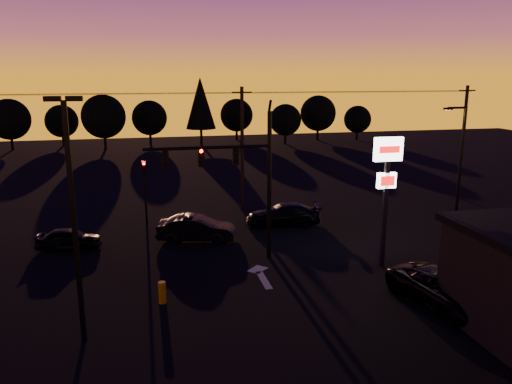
{
  "coord_description": "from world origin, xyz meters",
  "views": [
    {
      "loc": [
        -4.89,
        -21.17,
        9.87
      ],
      "look_at": [
        1.0,
        5.0,
        3.5
      ],
      "focal_mm": 35.0,
      "sensor_mm": 36.0,
      "label": 1
    }
  ],
  "objects_px": {
    "pylon_sign": "(387,174)",
    "car_left": "(69,239)",
    "car_mid": "(196,228)",
    "parking_lot_light": "(73,206)",
    "bollard": "(162,293)",
    "streetlight": "(459,165)",
    "secondary_signal": "(145,184)",
    "traffic_signal_mast": "(240,171)",
    "suv_parked": "(443,289)",
    "car_right": "(283,215)"
  },
  "relations": [
    {
      "from": "streetlight",
      "to": "bollard",
      "type": "bearing_deg",
      "value": -162.07
    },
    {
      "from": "secondary_signal",
      "to": "car_left",
      "type": "xyz_separation_m",
      "value": [
        -4.41,
        -3.67,
        -2.24
      ]
    },
    {
      "from": "streetlight",
      "to": "parking_lot_light",
      "type": "bearing_deg",
      "value": -158.35
    },
    {
      "from": "secondary_signal",
      "to": "suv_parked",
      "type": "xyz_separation_m",
      "value": [
        12.47,
        -14.8,
        -2.13
      ]
    },
    {
      "from": "streetlight",
      "to": "car_mid",
      "type": "relative_size",
      "value": 1.72
    },
    {
      "from": "traffic_signal_mast",
      "to": "bollard",
      "type": "xyz_separation_m",
      "value": [
        -4.36,
        -4.44,
        -4.44
      ]
    },
    {
      "from": "parking_lot_light",
      "to": "pylon_sign",
      "type": "relative_size",
      "value": 1.34
    },
    {
      "from": "bollard",
      "to": "suv_parked",
      "type": "bearing_deg",
      "value": -13.53
    },
    {
      "from": "traffic_signal_mast",
      "to": "car_left",
      "type": "distance_m",
      "value": 10.95
    },
    {
      "from": "car_mid",
      "to": "car_right",
      "type": "distance_m",
      "value": 6.33
    },
    {
      "from": "car_right",
      "to": "suv_parked",
      "type": "xyz_separation_m",
      "value": [
        3.56,
        -12.98,
        0.02
      ]
    },
    {
      "from": "pylon_sign",
      "to": "car_right",
      "type": "xyz_separation_m",
      "value": [
        -3.08,
        8.16,
        -4.2
      ]
    },
    {
      "from": "suv_parked",
      "to": "car_mid",
      "type": "bearing_deg",
      "value": 118.55
    },
    {
      "from": "parking_lot_light",
      "to": "car_mid",
      "type": "distance_m",
      "value": 12.81
    },
    {
      "from": "streetlight",
      "to": "car_left",
      "type": "relative_size",
      "value": 2.2
    },
    {
      "from": "pylon_sign",
      "to": "car_mid",
      "type": "bearing_deg",
      "value": 145.67
    },
    {
      "from": "traffic_signal_mast",
      "to": "car_mid",
      "type": "relative_size",
      "value": 1.84
    },
    {
      "from": "secondary_signal",
      "to": "pylon_sign",
      "type": "xyz_separation_m",
      "value": [
        12.0,
        -9.99,
        2.05
      ]
    },
    {
      "from": "bollard",
      "to": "suv_parked",
      "type": "xyz_separation_m",
      "value": [
        11.93,
        -2.87,
        0.24
      ]
    },
    {
      "from": "parking_lot_light",
      "to": "suv_parked",
      "type": "xyz_separation_m",
      "value": [
        14.97,
        -0.32,
        -4.53
      ]
    },
    {
      "from": "streetlight",
      "to": "car_left",
      "type": "bearing_deg",
      "value": 174.33
    },
    {
      "from": "car_left",
      "to": "suv_parked",
      "type": "xyz_separation_m",
      "value": [
        16.88,
        -11.13,
        0.11
      ]
    },
    {
      "from": "streetlight",
      "to": "pylon_sign",
      "type": "bearing_deg",
      "value": -149.92
    },
    {
      "from": "car_right",
      "to": "pylon_sign",
      "type": "bearing_deg",
      "value": 30.51
    },
    {
      "from": "bollard",
      "to": "car_left",
      "type": "height_order",
      "value": "car_left"
    },
    {
      "from": "streetlight",
      "to": "suv_parked",
      "type": "relative_size",
      "value": 1.51
    },
    {
      "from": "traffic_signal_mast",
      "to": "secondary_signal",
      "type": "xyz_separation_m",
      "value": [
        -4.9,
        7.49,
        -2.07
      ]
    },
    {
      "from": "car_mid",
      "to": "streetlight",
      "type": "bearing_deg",
      "value": -83.7
    },
    {
      "from": "parking_lot_light",
      "to": "car_right",
      "type": "height_order",
      "value": "parking_lot_light"
    },
    {
      "from": "car_left",
      "to": "suv_parked",
      "type": "bearing_deg",
      "value": -115.61
    },
    {
      "from": "pylon_sign",
      "to": "car_left",
      "type": "height_order",
      "value": "pylon_sign"
    },
    {
      "from": "parking_lot_light",
      "to": "car_mid",
      "type": "height_order",
      "value": "parking_lot_light"
    },
    {
      "from": "car_mid",
      "to": "parking_lot_light",
      "type": "bearing_deg",
      "value": 167.47
    },
    {
      "from": "pylon_sign",
      "to": "traffic_signal_mast",
      "type": "bearing_deg",
      "value": 160.64
    },
    {
      "from": "parking_lot_light",
      "to": "pylon_sign",
      "type": "bearing_deg",
      "value": 17.23
    },
    {
      "from": "secondary_signal",
      "to": "suv_parked",
      "type": "relative_size",
      "value": 0.82
    },
    {
      "from": "suv_parked",
      "to": "car_right",
      "type": "bearing_deg",
      "value": 92.91
    },
    {
      "from": "parking_lot_light",
      "to": "bollard",
      "type": "distance_m",
      "value": 6.21
    },
    {
      "from": "secondary_signal",
      "to": "car_right",
      "type": "distance_m",
      "value": 9.35
    },
    {
      "from": "traffic_signal_mast",
      "to": "streetlight",
      "type": "height_order",
      "value": "traffic_signal_mast"
    },
    {
      "from": "suv_parked",
      "to": "car_left",
      "type": "bearing_deg",
      "value": 134.18
    },
    {
      "from": "car_right",
      "to": "traffic_signal_mast",
      "type": "bearing_deg",
      "value": -25.49
    },
    {
      "from": "car_mid",
      "to": "pylon_sign",
      "type": "bearing_deg",
      "value": -110.14
    },
    {
      "from": "pylon_sign",
      "to": "suv_parked",
      "type": "relative_size",
      "value": 1.29
    },
    {
      "from": "streetlight",
      "to": "car_left",
      "type": "distance_m",
      "value": 23.74
    },
    {
      "from": "secondary_signal",
      "to": "bollard",
      "type": "height_order",
      "value": "secondary_signal"
    },
    {
      "from": "bollard",
      "to": "car_left",
      "type": "bearing_deg",
      "value": 120.91
    },
    {
      "from": "car_left",
      "to": "car_mid",
      "type": "xyz_separation_m",
      "value": [
        7.3,
        -0.1,
        0.15
      ]
    },
    {
      "from": "bollard",
      "to": "pylon_sign",
      "type": "bearing_deg",
      "value": 9.62
    },
    {
      "from": "bollard",
      "to": "suv_parked",
      "type": "distance_m",
      "value": 12.28
    }
  ]
}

